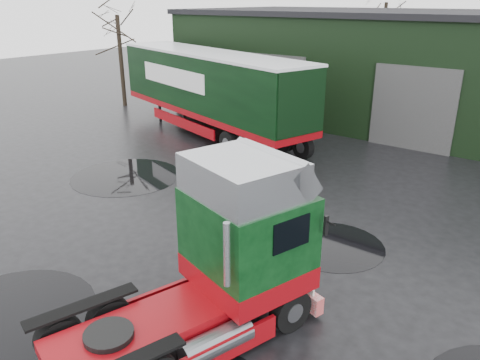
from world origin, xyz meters
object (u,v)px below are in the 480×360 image
object	(u,v)px
tree_left	(119,42)
tree_back_a	(384,27)
trailer_left	(209,94)
warehouse	(451,70)
hero_tractor	(177,264)

from	to	relation	value
tree_left	tree_back_a	xyz separation A→B (m)	(11.00, 18.00, 0.50)
trailer_left	tree_left	distance (m)	9.92
warehouse	hero_tractor	bearing A→B (deg)	-87.83
hero_tractor	trailer_left	distance (m)	16.63
trailer_left	tree_left	size ratio (longest dim) A/B	1.68
tree_back_a	tree_left	bearing A→B (deg)	-121.43
tree_left	tree_back_a	size ratio (longest dim) A/B	0.89
warehouse	trailer_left	bearing A→B (deg)	-133.53
hero_tractor	trailer_left	size ratio (longest dim) A/B	0.45
warehouse	trailer_left	xyz separation A→B (m)	(-9.50, -10.00, -0.94)
warehouse	trailer_left	size ratio (longest dim) A/B	2.27
tree_left	tree_back_a	world-z (taller)	tree_back_a
tree_left	tree_back_a	distance (m)	21.10
warehouse	hero_tractor	distance (m)	23.05
trailer_left	tree_back_a	xyz separation A→B (m)	(1.50, 20.00, 2.53)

